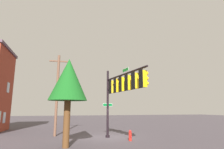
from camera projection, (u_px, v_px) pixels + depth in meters
name	position (u px, v px, depth m)	size (l,w,h in m)	color
ground_plane	(108.00, 137.00, 16.26)	(120.00, 120.00, 0.00)	#473F45
signal_pole_assembly	(122.00, 87.00, 14.59)	(6.36, 1.86, 6.02)	black
utility_pole	(57.00, 92.00, 17.75)	(0.24, 1.80, 7.77)	brown
fire_hydrant	(130.00, 135.00, 14.59)	(0.33, 0.24, 0.83)	red
tree_near	(69.00, 80.00, 12.71)	(2.62, 2.62, 5.95)	#56351A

